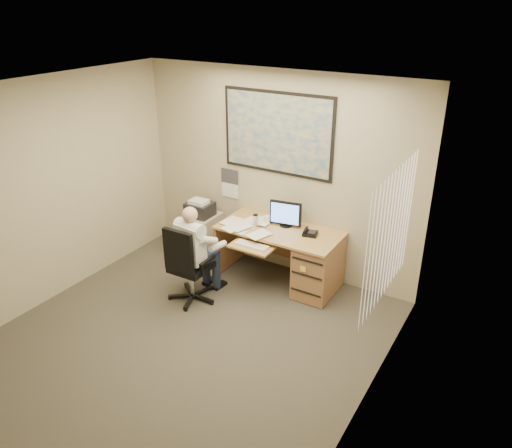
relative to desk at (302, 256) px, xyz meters
The scene contains 8 objects.
room_shell 2.18m from the desk, 107.24° to the right, with size 4.00×4.50×2.70m.
desk is the anchor object (origin of this frame).
world_map 1.60m from the desk, 149.99° to the left, with size 1.56×0.03×1.06m, color #1E4C93.
wall_calendar 1.51m from the desk, 165.59° to the left, with size 0.28×0.01×0.42m, color white.
window_blinds 2.08m from the desk, 38.47° to the right, with size 0.06×1.40×1.30m, color beige, non-canonical shape.
filing_cabinet 1.65m from the desk, behind, with size 0.46×0.54×0.87m.
office_chair 1.46m from the desk, 135.67° to the right, with size 0.63×0.63×1.03m.
person 1.41m from the desk, 137.95° to the right, with size 0.50×0.71×1.24m, color silver, non-canonical shape.
Camera 1 is at (2.99, -3.25, 3.50)m, focal length 35.00 mm.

